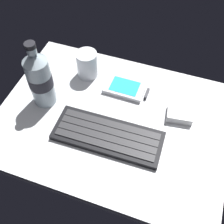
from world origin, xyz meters
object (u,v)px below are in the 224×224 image
keyboard (108,136)px  water_bottle (40,78)px  handheld_device (127,88)px  juice_cup (87,65)px  charger_block (180,114)px

keyboard → water_bottle: bearing=164.0°
keyboard → handheld_device: keyboard is taller
juice_cup → charger_block: bearing=-12.6°
charger_block → water_bottle: bearing=-169.9°
keyboard → handheld_device: bearing=91.1°
charger_block → keyboard: bearing=-141.8°
handheld_device → water_bottle: (-21.29, -11.43, 8.28)cm
handheld_device → juice_cup: (-13.54, 2.23, 3.18)cm
keyboard → juice_cup: juice_cup is taller
handheld_device → juice_cup: juice_cup is taller
keyboard → water_bottle: water_bottle is taller
keyboard → juice_cup: bearing=124.9°
water_bottle → charger_block: 39.61cm
keyboard → water_bottle: (-21.64, 6.22, 8.20)cm
handheld_device → charger_block: (16.93, -4.59, 0.47)cm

